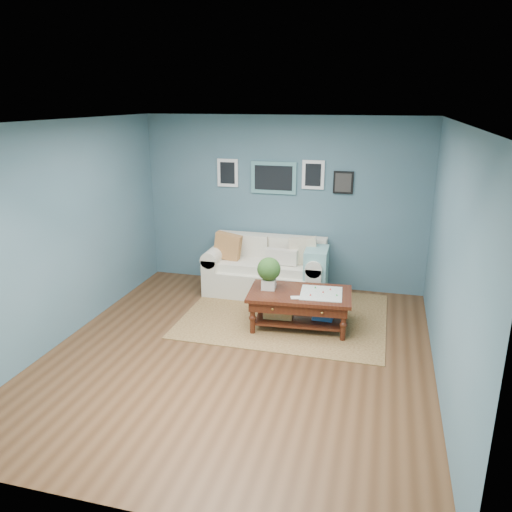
% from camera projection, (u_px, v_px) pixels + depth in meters
% --- Properties ---
extents(room_shell, '(5.00, 5.02, 2.70)m').
position_uv_depth(room_shell, '(239.00, 244.00, 5.63)').
color(room_shell, brown).
rests_on(room_shell, ground).
extents(area_rug, '(2.77, 2.22, 0.01)m').
position_uv_depth(area_rug, '(285.00, 315.00, 7.05)').
color(area_rug, '#573519').
rests_on(area_rug, ground).
extents(loveseat, '(1.89, 0.86, 0.97)m').
position_uv_depth(loveseat, '(271.00, 269.00, 7.76)').
color(loveseat, beige).
rests_on(loveseat, ground).
extents(coffee_table, '(1.40, 0.89, 0.94)m').
position_uv_depth(coffee_table, '(294.00, 298.00, 6.59)').
color(coffee_table, '#340F0B').
rests_on(coffee_table, ground).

